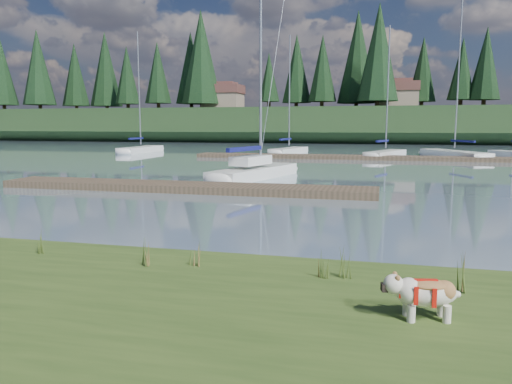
# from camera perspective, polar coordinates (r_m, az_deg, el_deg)

# --- Properties ---
(ground) EXTENTS (200.00, 200.00, 0.00)m
(ground) POSITION_cam_1_polar(r_m,az_deg,el_deg) (40.55, 8.48, 3.78)
(ground) COLOR #7F98AC
(ground) RESTS_ON ground
(ridge) EXTENTS (200.00, 20.00, 5.00)m
(ridge) POSITION_cam_1_polar(r_m,az_deg,el_deg) (83.35, 11.56, 7.43)
(ridge) COLOR #1B3118
(ridge) RESTS_ON ground
(bulldog) EXTENTS (0.96, 0.49, 0.56)m
(bulldog) POSITION_cam_1_polar(r_m,az_deg,el_deg) (6.61, 18.76, -10.72)
(bulldog) COLOR silver
(bulldog) RESTS_ON bank
(sailboat_main) EXTENTS (3.46, 8.03, 11.45)m
(sailboat_main) POSITION_cam_1_polar(r_m,az_deg,el_deg) (26.01, 0.47, 2.62)
(sailboat_main) COLOR white
(sailboat_main) RESTS_ON ground
(dock_near) EXTENTS (16.00, 2.00, 0.30)m
(dock_near) POSITION_cam_1_polar(r_m,az_deg,el_deg) (21.04, -8.44, 0.57)
(dock_near) COLOR #4C3D2C
(dock_near) RESTS_ON ground
(dock_far) EXTENTS (26.00, 2.20, 0.30)m
(dock_far) POSITION_cam_1_polar(r_m,az_deg,el_deg) (40.39, 11.31, 3.91)
(dock_far) COLOR #4C3D2C
(dock_far) RESTS_ON ground
(sailboat_bg_0) EXTENTS (1.68, 8.02, 11.60)m
(sailboat_bg_0) POSITION_cam_1_polar(r_m,az_deg,el_deg) (50.93, -12.66, 4.83)
(sailboat_bg_0) COLOR white
(sailboat_bg_0) RESTS_ON ground
(sailboat_bg_1) EXTENTS (2.85, 7.35, 10.84)m
(sailboat_bg_1) POSITION_cam_1_polar(r_m,az_deg,el_deg) (47.16, 4.07, 4.79)
(sailboat_bg_1) COLOR white
(sailboat_bg_1) RESTS_ON ground
(sailboat_bg_2) EXTENTS (3.79, 7.12, 10.74)m
(sailboat_bg_2) POSITION_cam_1_polar(r_m,az_deg,el_deg) (43.34, 14.87, 4.29)
(sailboat_bg_2) COLOR white
(sailboat_bg_2) RESTS_ON ground
(sailboat_bg_3) EXTENTS (5.44, 8.74, 12.94)m
(sailboat_bg_3) POSITION_cam_1_polar(r_m,az_deg,el_deg) (45.22, 21.17, 4.15)
(sailboat_bg_3) COLOR white
(sailboat_bg_3) RESTS_ON ground
(sailboat_bg_4) EXTENTS (3.31, 6.17, 9.27)m
(sailboat_bg_4) POSITION_cam_1_polar(r_m,az_deg,el_deg) (45.67, 27.02, 3.87)
(sailboat_bg_4) COLOR white
(sailboat_bg_4) RESTS_ON ground
(weed_0) EXTENTS (0.17, 0.14, 0.49)m
(weed_0) POSITION_cam_1_polar(r_m,az_deg,el_deg) (8.76, -12.58, -6.95)
(weed_0) COLOR #475B23
(weed_0) RESTS_ON bank
(weed_1) EXTENTS (0.17, 0.14, 0.44)m
(weed_1) POSITION_cam_1_polar(r_m,az_deg,el_deg) (8.66, -6.86, -7.14)
(weed_1) COLOR #475B23
(weed_1) RESTS_ON bank
(weed_2) EXTENTS (0.17, 0.14, 0.54)m
(weed_2) POSITION_cam_1_polar(r_m,az_deg,el_deg) (8.02, 10.08, -8.09)
(weed_2) COLOR #475B23
(weed_2) RESTS_ON bank
(weed_3) EXTENTS (0.17, 0.14, 0.50)m
(weed_3) POSITION_cam_1_polar(r_m,az_deg,el_deg) (10.20, -23.26, -5.29)
(weed_3) COLOR #475B23
(weed_3) RESTS_ON bank
(weed_4) EXTENTS (0.17, 0.14, 0.46)m
(weed_4) POSITION_cam_1_polar(r_m,az_deg,el_deg) (7.98, 7.55, -8.39)
(weed_4) COLOR #475B23
(weed_4) RESTS_ON bank
(weed_5) EXTENTS (0.17, 0.14, 0.61)m
(weed_5) POSITION_cam_1_polar(r_m,az_deg,el_deg) (7.84, 22.18, -8.70)
(weed_5) COLOR #475B23
(weed_5) RESTS_ON bank
(mud_lip) EXTENTS (60.00, 0.50, 0.14)m
(mud_lip) POSITION_cam_1_polar(r_m,az_deg,el_deg) (9.93, -10.70, -8.04)
(mud_lip) COLOR #33281C
(mud_lip) RESTS_ON ground
(conifer_0) EXTENTS (5.72, 5.72, 14.15)m
(conifer_0) POSITION_cam_1_polar(r_m,az_deg,el_deg) (97.76, -23.64, 12.92)
(conifer_0) COLOR #382619
(conifer_0) RESTS_ON ridge
(conifer_1) EXTENTS (4.40, 4.40, 11.30)m
(conifer_1) POSITION_cam_1_polar(r_m,az_deg,el_deg) (92.83, -14.52, 12.79)
(conifer_1) COLOR #382619
(conifer_1) RESTS_ON ridge
(conifer_2) EXTENTS (6.60, 6.60, 16.05)m
(conifer_2) POSITION_cam_1_polar(r_m,az_deg,el_deg) (84.17, -6.28, 15.08)
(conifer_2) COLOR #382619
(conifer_2) RESTS_ON ridge
(conifer_3) EXTENTS (4.84, 4.84, 12.25)m
(conifer_3) POSITION_cam_1_polar(r_m,az_deg,el_deg) (83.93, 4.67, 13.87)
(conifer_3) COLOR #382619
(conifer_3) RESTS_ON ridge
(conifer_4) EXTENTS (6.16, 6.16, 15.10)m
(conifer_4) POSITION_cam_1_polar(r_m,az_deg,el_deg) (76.95, 13.83, 15.26)
(conifer_4) COLOR #382619
(conifer_4) RESTS_ON ridge
(conifer_5) EXTENTS (3.96, 3.96, 10.35)m
(conifer_5) POSITION_cam_1_polar(r_m,az_deg,el_deg) (81.39, 22.50, 12.87)
(conifer_5) COLOR #382619
(conifer_5) RESTS_ON ridge
(house_0) EXTENTS (6.30, 5.30, 4.65)m
(house_0) POSITION_cam_1_polar(r_m,az_deg,el_deg) (84.50, -3.79, 10.83)
(house_0) COLOR gray
(house_0) RESTS_ON ridge
(house_1) EXTENTS (6.30, 5.30, 4.65)m
(house_1) POSITION_cam_1_polar(r_m,az_deg,el_deg) (81.40, 15.88, 10.68)
(house_1) COLOR gray
(house_1) RESTS_ON ridge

